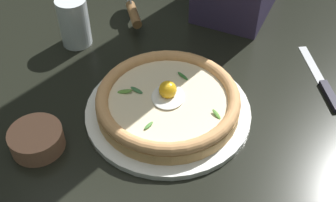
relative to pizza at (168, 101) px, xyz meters
name	(u,v)px	position (x,y,z in m)	size (l,w,h in m)	color
ground_plane	(160,104)	(-0.04, -0.02, -0.05)	(2.40, 2.40, 0.03)	black
pizza_plate	(168,111)	(0.00, 0.00, -0.03)	(0.32, 0.32, 0.01)	white
pizza	(168,101)	(0.00, 0.00, 0.00)	(0.27, 0.27, 0.06)	tan
side_bowl	(37,139)	(0.12, -0.22, -0.01)	(0.10, 0.10, 0.04)	#B47658
pizza_cutter	(132,10)	(-0.29, -0.13, 0.00)	(0.14, 0.07, 0.08)	silver
table_knife	(325,86)	(-0.12, 0.31, -0.03)	(0.21, 0.07, 0.01)	silver
drinking_glass	(75,25)	(-0.19, -0.24, 0.01)	(0.07, 0.07, 0.11)	silver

